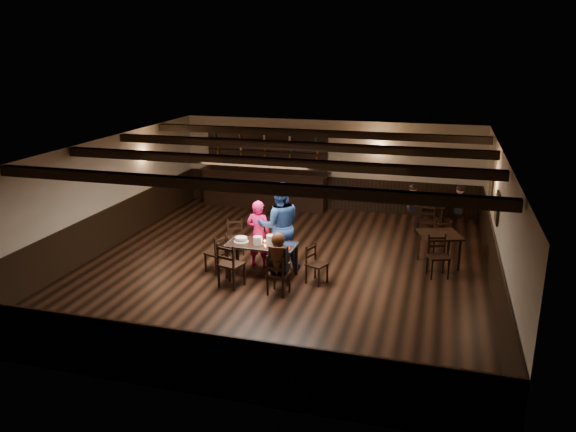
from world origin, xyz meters
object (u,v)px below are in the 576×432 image
(bar_counter, at_px, (265,184))
(chair_near_left, at_px, (229,262))
(chair_near_right, at_px, (277,272))
(dining_table, at_px, (262,248))
(man_blue, at_px, (279,226))
(cake, at_px, (241,240))
(woman_pink, at_px, (259,234))

(bar_counter, bearing_deg, chair_near_left, -79.15)
(chair_near_right, relative_size, bar_counter, 0.21)
(dining_table, xyz_separation_m, chair_near_left, (-0.47, -0.73, -0.10))
(man_blue, distance_m, cake, 0.91)
(chair_near_left, height_order, bar_counter, bar_counter)
(chair_near_right, bearing_deg, chair_near_left, 174.87)
(chair_near_left, bearing_deg, cake, 89.75)
(dining_table, height_order, woman_pink, woman_pink)
(bar_counter, bearing_deg, man_blue, -68.74)
(dining_table, distance_m, woman_pink, 0.59)
(chair_near_right, height_order, bar_counter, bar_counter)
(cake, height_order, bar_counter, bar_counter)
(dining_table, xyz_separation_m, man_blue, (0.23, 0.56, 0.33))
(chair_near_left, xyz_separation_m, man_blue, (0.70, 1.29, 0.43))
(woman_pink, distance_m, cake, 0.56)
(chair_near_right, distance_m, woman_pink, 1.62)
(dining_table, relative_size, cake, 4.61)
(woman_pink, height_order, cake, woman_pink)
(dining_table, relative_size, chair_near_left, 1.55)
(chair_near_right, relative_size, cake, 2.61)
(woman_pink, relative_size, man_blue, 0.78)
(chair_near_left, height_order, woman_pink, woman_pink)
(woman_pink, xyz_separation_m, man_blue, (0.47, 0.03, 0.22))
(dining_table, height_order, cake, cake)
(dining_table, xyz_separation_m, chair_near_right, (0.59, -0.83, -0.17))
(man_blue, height_order, cake, man_blue)
(chair_near_left, height_order, chair_near_right, chair_near_left)
(chair_near_left, distance_m, woman_pink, 1.30)
(cake, relative_size, bar_counter, 0.08)
(chair_near_left, relative_size, bar_counter, 0.24)
(man_blue, bearing_deg, woman_pink, -19.31)
(dining_table, bearing_deg, chair_near_right, -54.63)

